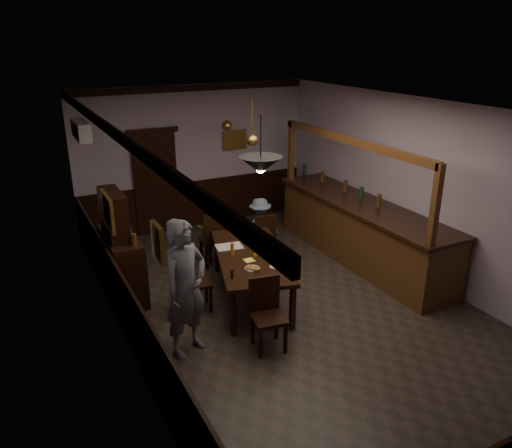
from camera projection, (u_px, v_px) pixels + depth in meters
room at (294, 215)px, 7.17m from camera, size 5.01×8.01×3.01m
dining_table at (250, 258)px, 7.72m from camera, size 1.59×2.40×0.75m
chair_far_left at (214, 237)px, 8.85m from camera, size 0.48×0.48×1.02m
chair_far_right at (264, 236)px, 9.03m from camera, size 0.46×0.46×0.94m
chair_near at (267, 310)px, 6.56m from camera, size 0.48×0.48×0.98m
chair_side at (192, 279)px, 7.43m from camera, size 0.48×0.48×0.96m
person_standing at (186, 288)px, 6.31m from camera, size 0.80×0.68×1.85m
person_seated_left at (212, 229)px, 9.09m from camera, size 0.70×0.61×1.21m
person_seated_right at (260, 228)px, 9.26m from camera, size 0.79×0.54×1.13m
newspaper_left at (229, 247)px, 7.97m from camera, size 0.46×0.36×0.01m
newspaper_right at (264, 246)px, 8.00m from camera, size 0.50×0.44×0.01m
napkin at (249, 260)px, 7.50m from camera, size 0.19×0.19×0.00m
saucer at (274, 267)px, 7.27m from camera, size 0.15×0.15×0.01m
coffee_cup at (276, 265)px, 7.23m from camera, size 0.10×0.10×0.07m
pastry_plate at (252, 268)px, 7.22m from camera, size 0.22×0.22×0.01m
pastry_ring_a at (250, 267)px, 7.19m from camera, size 0.13×0.13×0.04m
pastry_ring_b at (256, 268)px, 7.16m from camera, size 0.13×0.13×0.04m
soda_can at (255, 253)px, 7.60m from camera, size 0.07×0.07×0.12m
beer_glass at (232, 249)px, 7.64m from camera, size 0.06×0.06×0.20m
water_glass at (256, 248)px, 7.74m from camera, size 0.06×0.06×0.15m
pepper_mill at (232, 274)px, 6.91m from camera, size 0.04×0.04×0.14m
sideboard at (121, 255)px, 7.80m from camera, size 0.47×1.32×1.74m
bar_counter at (361, 230)px, 9.09m from camera, size 0.96×4.14×2.33m
door_back at (156, 184)px, 10.23m from camera, size 0.90×0.06×2.10m
ac_unit at (81, 130)px, 8.22m from camera, size 0.20×0.85×0.30m
picture_left_small at (158, 242)px, 4.56m from camera, size 0.04×0.28×0.36m
picture_left_large at (108, 211)px, 6.71m from camera, size 0.04×0.62×0.48m
picture_back at (235, 140)px, 10.74m from camera, size 0.55×0.04×0.42m
pendant_iron at (261, 165)px, 6.39m from camera, size 0.56×0.56×0.75m
pendant_brass_mid at (252, 140)px, 8.20m from camera, size 0.20×0.20×0.81m
pendant_brass_far at (227, 126)px, 9.51m from camera, size 0.20×0.20×0.81m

